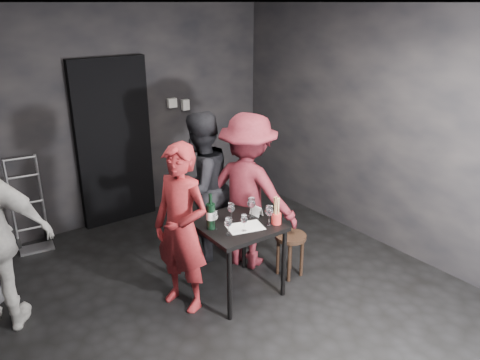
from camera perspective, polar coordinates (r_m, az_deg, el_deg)
floor at (r=4.56m, az=-1.67°, el=-15.45°), size 4.50×5.00×0.02m
ceiling at (r=3.67m, az=-2.14°, el=20.82°), size 4.50×5.00×0.02m
wall_back at (r=6.06m, az=-15.58°, el=7.23°), size 4.50×0.04×2.70m
wall_right at (r=5.46m, az=18.03°, el=5.50°), size 0.04×5.00×2.70m
doorway at (r=6.08m, az=-15.10°, el=4.39°), size 0.95×0.10×2.10m
wallbox_upper at (r=6.34m, az=-8.29°, el=9.28°), size 0.12×0.06×0.12m
wallbox_lower at (r=6.44m, az=-6.69°, el=9.09°), size 0.10×0.06×0.14m
hand_truck at (r=5.98m, az=-23.96°, el=-5.70°), size 0.37×0.32×1.10m
tasting_table at (r=4.48m, az=-0.33°, el=-6.40°), size 0.72×0.72×0.75m
stool at (r=4.90m, az=6.16°, el=-7.74°), size 0.32×0.32×0.47m
server_red at (r=4.24m, az=-7.19°, el=-5.35°), size 0.59×0.72×1.68m
woman_black at (r=5.04m, az=-4.89°, el=0.01°), size 0.98×0.71×1.82m
man_maroon at (r=4.87m, az=1.03°, el=-0.41°), size 1.01×1.33×1.87m
tasting_mat at (r=4.35m, az=0.64°, el=-5.76°), size 0.37×0.30×0.00m
wine_glass_a at (r=4.18m, az=-1.42°, el=-5.55°), size 0.08×0.08×0.18m
wine_glass_b at (r=4.29m, az=-3.19°, el=-4.79°), size 0.10×0.10×0.20m
wine_glass_c at (r=4.45m, az=-1.08°, el=-3.80°), size 0.09×0.09×0.19m
wine_glass_d at (r=4.24m, az=0.50°, el=-5.16°), size 0.08×0.08×0.18m
wine_glass_e at (r=4.36m, az=3.58°, el=-4.22°), size 0.09×0.09×0.21m
wine_glass_f at (r=4.51m, az=1.39°, el=-3.26°), size 0.11×0.11×0.22m
wine_bottle at (r=4.28m, az=-3.58°, el=-4.32°), size 0.08×0.08×0.34m
breadstick_cup at (r=4.38m, az=4.47°, el=-3.77°), size 0.09×0.09×0.29m
reserved_card at (r=4.56m, az=1.87°, el=-3.78°), size 0.09×0.13×0.10m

